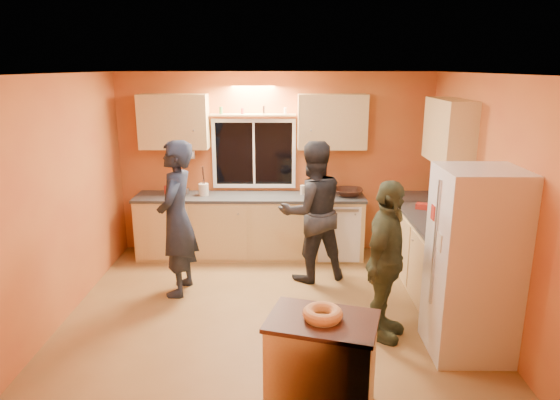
{
  "coord_description": "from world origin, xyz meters",
  "views": [
    {
      "loc": [
        0.13,
        -5.12,
        2.67
      ],
      "look_at": [
        0.09,
        0.4,
        1.19
      ],
      "focal_mm": 32.0,
      "sensor_mm": 36.0,
      "label": 1
    }
  ],
  "objects_px": {
    "person_right": "(386,262)",
    "person_center": "(312,212)",
    "person_left": "(177,219)",
    "refrigerator": "(473,264)",
    "island": "(321,364)"
  },
  "relations": [
    {
      "from": "refrigerator",
      "to": "person_right",
      "type": "bearing_deg",
      "value": 161.33
    },
    {
      "from": "island",
      "to": "person_left",
      "type": "xyz_separation_m",
      "value": [
        -1.56,
        2.16,
        0.52
      ]
    },
    {
      "from": "person_left",
      "to": "person_center",
      "type": "relative_size",
      "value": 1.04
    },
    {
      "from": "refrigerator",
      "to": "person_left",
      "type": "height_order",
      "value": "person_left"
    },
    {
      "from": "person_left",
      "to": "person_center",
      "type": "distance_m",
      "value": 1.67
    },
    {
      "from": "person_right",
      "to": "person_center",
      "type": "bearing_deg",
      "value": 50.06
    },
    {
      "from": "island",
      "to": "person_center",
      "type": "height_order",
      "value": "person_center"
    },
    {
      "from": "island",
      "to": "person_right",
      "type": "height_order",
      "value": "person_right"
    },
    {
      "from": "refrigerator",
      "to": "person_left",
      "type": "xyz_separation_m",
      "value": [
        -3.02,
        1.28,
        0.03
      ]
    },
    {
      "from": "island",
      "to": "person_left",
      "type": "distance_m",
      "value": 2.71
    },
    {
      "from": "island",
      "to": "person_right",
      "type": "distance_m",
      "value": 1.4
    },
    {
      "from": "person_left",
      "to": "refrigerator",
      "type": "bearing_deg",
      "value": 71.64
    },
    {
      "from": "person_left",
      "to": "person_center",
      "type": "xyz_separation_m",
      "value": [
        1.62,
        0.42,
        -0.03
      ]
    },
    {
      "from": "refrigerator",
      "to": "person_center",
      "type": "bearing_deg",
      "value": 129.47
    },
    {
      "from": "person_left",
      "to": "person_right",
      "type": "xyz_separation_m",
      "value": [
        2.27,
        -1.03,
        -0.11
      ]
    }
  ]
}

